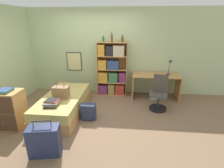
{
  "coord_description": "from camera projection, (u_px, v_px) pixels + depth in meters",
  "views": [
    {
      "loc": [
        0.99,
        -3.81,
        2.2
      ],
      "look_at": [
        0.6,
        0.19,
        0.75
      ],
      "focal_mm": 28.0,
      "sensor_mm": 36.0,
      "label": 1
    }
  ],
  "objects": [
    {
      "name": "ground_plane",
      "position": [
        88.0,
        114.0,
        4.41
      ],
      "size": [
        14.0,
        14.0,
        0.0
      ],
      "primitive_type": "plane",
      "color": "#84664C"
    },
    {
      "name": "wall_back",
      "position": [
        97.0,
        52.0,
        5.45
      ],
      "size": [
        10.0,
        0.09,
        2.6
      ],
      "color": "beige",
      "rests_on": "ground_plane"
    },
    {
      "name": "bed",
      "position": [
        64.0,
        104.0,
        4.4
      ],
      "size": [
        0.94,
        1.93,
        0.47
      ],
      "color": "tan",
      "rests_on": "ground_plane"
    },
    {
      "name": "handbag",
      "position": [
        61.0,
        92.0,
        4.12
      ],
      "size": [
        0.37,
        0.21,
        0.46
      ],
      "color": "#93704C",
      "rests_on": "bed"
    },
    {
      "name": "book_stack_on_bed",
      "position": [
        52.0,
        102.0,
        3.8
      ],
      "size": [
        0.34,
        0.39,
        0.12
      ],
      "color": "#232328",
      "rests_on": "bed"
    },
    {
      "name": "suitcase",
      "position": [
        45.0,
        141.0,
        2.99
      ],
      "size": [
        0.56,
        0.37,
        0.67
      ],
      "color": "navy",
      "rests_on": "ground_plane"
    },
    {
      "name": "dresser",
      "position": [
        9.0,
        109.0,
        3.74
      ],
      "size": [
        0.61,
        0.47,
        0.83
      ],
      "color": "tan",
      "rests_on": "ground_plane"
    },
    {
      "name": "magazine_pile_on_dresser",
      "position": [
        4.0,
        91.0,
        3.58
      ],
      "size": [
        0.28,
        0.34,
        0.05
      ],
      "color": "#427A4C",
      "rests_on": "dresser"
    },
    {
      "name": "bookcase",
      "position": [
        111.0,
        71.0,
        5.37
      ],
      "size": [
        0.9,
        0.35,
        1.63
      ],
      "color": "tan",
      "rests_on": "ground_plane"
    },
    {
      "name": "bottle_green",
      "position": [
        103.0,
        39.0,
        5.11
      ],
      "size": [
        0.06,
        0.06,
        0.18
      ],
      "color": "#1E6B2D",
      "rests_on": "bookcase"
    },
    {
      "name": "bottle_brown",
      "position": [
        112.0,
        38.0,
        5.02
      ],
      "size": [
        0.06,
        0.06,
        0.29
      ],
      "color": "brown",
      "rests_on": "bookcase"
    },
    {
      "name": "bottle_clear",
      "position": [
        122.0,
        39.0,
        5.07
      ],
      "size": [
        0.07,
        0.07,
        0.2
      ],
      "color": "brown",
      "rests_on": "bookcase"
    },
    {
      "name": "desk",
      "position": [
        155.0,
        81.0,
        5.2
      ],
      "size": [
        1.38,
        0.66,
        0.73
      ],
      "color": "tan",
      "rests_on": "ground_plane"
    },
    {
      "name": "desk_lamp",
      "position": [
        170.0,
        64.0,
        5.02
      ],
      "size": [
        0.18,
        0.13,
        0.48
      ],
      "color": "navy",
      "rests_on": "desk"
    },
    {
      "name": "desk_chair",
      "position": [
        159.0,
        98.0,
        4.58
      ],
      "size": [
        0.49,
        0.49,
        0.91
      ],
      "color": "black",
      "rests_on": "ground_plane"
    },
    {
      "name": "backpack",
      "position": [
        89.0,
        112.0,
        4.12
      ],
      "size": [
        0.34,
        0.24,
        0.38
      ],
      "color": "#2D3856",
      "rests_on": "ground_plane"
    },
    {
      "name": "waste_bin",
      "position": [
        154.0,
        94.0,
        5.27
      ],
      "size": [
        0.27,
        0.27,
        0.24
      ],
      "color": "#99C1B2",
      "rests_on": "ground_plane"
    }
  ]
}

